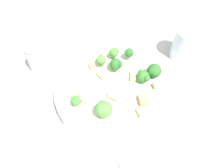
# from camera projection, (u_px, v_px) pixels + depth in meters

# --- Properties ---
(ground_plane) EXTENTS (2.00, 2.00, 0.00)m
(ground_plane) POSITION_uv_depth(u_px,v_px,m) (112.00, 95.00, 0.56)
(ground_plane) COLOR beige
(pasta_bowl) EXTENTS (0.28, 0.28, 0.04)m
(pasta_bowl) POSITION_uv_depth(u_px,v_px,m) (112.00, 90.00, 0.55)
(pasta_bowl) COLOR silver
(pasta_bowl) RESTS_ON ground_plane
(broccoli_floret_0) EXTENTS (0.03, 0.03, 0.04)m
(broccoli_floret_0) POSITION_uv_depth(u_px,v_px,m) (101.00, 60.00, 0.56)
(broccoli_floret_0) COLOR #84AD60
(broccoli_floret_0) RESTS_ON pasta_bowl
(broccoli_floret_1) EXTENTS (0.03, 0.02, 0.04)m
(broccoli_floret_1) POSITION_uv_depth(u_px,v_px,m) (129.00, 53.00, 0.57)
(broccoli_floret_1) COLOR #9EC175
(broccoli_floret_1) RESTS_ON pasta_bowl
(broccoli_floret_2) EXTENTS (0.03, 0.04, 0.03)m
(broccoli_floret_2) POSITION_uv_depth(u_px,v_px,m) (144.00, 76.00, 0.53)
(broccoli_floret_2) COLOR #84AD60
(broccoli_floret_2) RESTS_ON pasta_bowl
(broccoli_floret_3) EXTENTS (0.04, 0.04, 0.04)m
(broccoli_floret_3) POSITION_uv_depth(u_px,v_px,m) (154.00, 71.00, 0.54)
(broccoli_floret_3) COLOR #93B766
(broccoli_floret_3) RESTS_ON pasta_bowl
(broccoli_floret_4) EXTENTS (0.04, 0.04, 0.04)m
(broccoli_floret_4) POSITION_uv_depth(u_px,v_px,m) (104.00, 109.00, 0.47)
(broccoli_floret_4) COLOR #93B766
(broccoli_floret_4) RESTS_ON pasta_bowl
(broccoli_floret_5) EXTENTS (0.02, 0.02, 0.03)m
(broccoli_floret_5) POSITION_uv_depth(u_px,v_px,m) (76.00, 101.00, 0.49)
(broccoli_floret_5) COLOR #93B766
(broccoli_floret_5) RESTS_ON pasta_bowl
(broccoli_floret_6) EXTENTS (0.03, 0.02, 0.03)m
(broccoli_floret_6) POSITION_uv_depth(u_px,v_px,m) (114.00, 53.00, 0.58)
(broccoli_floret_6) COLOR #84AD60
(broccoli_floret_6) RESTS_ON pasta_bowl
(broccoli_floret_7) EXTENTS (0.03, 0.04, 0.04)m
(broccoli_floret_7) POSITION_uv_depth(u_px,v_px,m) (116.00, 64.00, 0.55)
(broccoli_floret_7) COLOR #84AD60
(broccoli_floret_7) RESTS_ON pasta_bowl
(rigatoni_0) EXTENTS (0.02, 0.02, 0.02)m
(rigatoni_0) POSITION_uv_depth(u_px,v_px,m) (142.00, 112.00, 0.48)
(rigatoni_0) COLOR beige
(rigatoni_0) RESTS_ON pasta_bowl
(rigatoni_1) EXTENTS (0.03, 0.02, 0.02)m
(rigatoni_1) POSITION_uv_depth(u_px,v_px,m) (158.00, 85.00, 0.52)
(rigatoni_1) COLOR beige
(rigatoni_1) RESTS_ON pasta_bowl
(rigatoni_2) EXTENTS (0.02, 0.03, 0.02)m
(rigatoni_2) POSITION_uv_depth(u_px,v_px,m) (114.00, 96.00, 0.51)
(rigatoni_2) COLOR beige
(rigatoni_2) RESTS_ON pasta_bowl
(rigatoni_3) EXTENTS (0.03, 0.03, 0.02)m
(rigatoni_3) POSITION_uv_depth(u_px,v_px,m) (74.00, 94.00, 0.51)
(rigatoni_3) COLOR beige
(rigatoni_3) RESTS_ON pasta_bowl
(rigatoni_4) EXTENTS (0.03, 0.03, 0.01)m
(rigatoni_4) POSITION_uv_depth(u_px,v_px,m) (85.00, 99.00, 0.50)
(rigatoni_4) COLOR beige
(rigatoni_4) RESTS_ON pasta_bowl
(rigatoni_5) EXTENTS (0.02, 0.02, 0.02)m
(rigatoni_5) POSITION_uv_depth(u_px,v_px,m) (102.00, 74.00, 0.55)
(rigatoni_5) COLOR beige
(rigatoni_5) RESTS_ON pasta_bowl
(rigatoni_6) EXTENTS (0.03, 0.03, 0.02)m
(rigatoni_6) POSITION_uv_depth(u_px,v_px,m) (133.00, 76.00, 0.54)
(rigatoni_6) COLOR beige
(rigatoni_6) RESTS_ON pasta_bowl
(chicken_chunk_0) EXTENTS (0.02, 0.02, 0.01)m
(chicken_chunk_0) POSITION_uv_depth(u_px,v_px,m) (92.00, 66.00, 0.57)
(chicken_chunk_0) COLOR tan
(chicken_chunk_0) RESTS_ON pasta_bowl
(chicken_chunk_1) EXTENTS (0.03, 0.03, 0.02)m
(chicken_chunk_1) POSITION_uv_depth(u_px,v_px,m) (144.00, 100.00, 0.50)
(chicken_chunk_1) COLOR tan
(chicken_chunk_1) RESTS_ON pasta_bowl
(drinking_glass) EXTENTS (0.07, 0.07, 0.09)m
(drinking_glass) POSITION_uv_depth(u_px,v_px,m) (184.00, 46.00, 0.62)
(drinking_glass) COLOR silver
(drinking_glass) RESTS_ON ground_plane
(pepper_shaker) EXTENTS (0.04, 0.04, 0.10)m
(pepper_shaker) POSITION_uv_depth(u_px,v_px,m) (34.00, 57.00, 0.58)
(pepper_shaker) COLOR #B2B2B7
(pepper_shaker) RESTS_ON ground_plane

